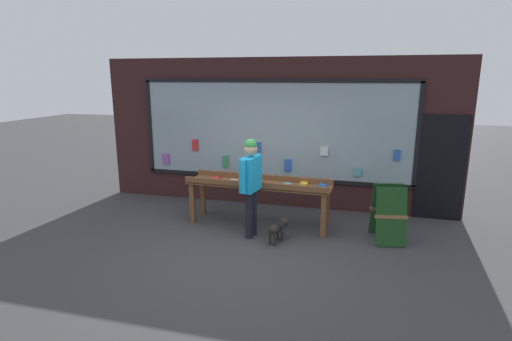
% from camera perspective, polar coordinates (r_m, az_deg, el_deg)
% --- Properties ---
extents(ground_plane, '(40.00, 40.00, 0.00)m').
position_cam_1_polar(ground_plane, '(6.91, -1.82, -10.70)').
color(ground_plane, '#38383A').
extents(shopfront_facade, '(7.77, 0.29, 3.20)m').
position_cam_1_polar(shopfront_facade, '(8.70, 2.90, 5.30)').
color(shopfront_facade, '#331919').
rests_on(shopfront_facade, ground_plane).
extents(display_table_main, '(2.77, 0.75, 0.93)m').
position_cam_1_polar(display_table_main, '(7.59, 0.37, -2.38)').
color(display_table_main, brown).
rests_on(display_table_main, ground_plane).
extents(person_browsing, '(0.30, 0.68, 1.77)m').
position_cam_1_polar(person_browsing, '(6.96, -0.75, -1.31)').
color(person_browsing, black).
rests_on(person_browsing, ground_plane).
extents(small_dog, '(0.34, 0.57, 0.39)m').
position_cam_1_polar(small_dog, '(6.96, 3.07, -8.10)').
color(small_dog, black).
rests_on(small_dog, ground_plane).
extents(sandwich_board_sign, '(0.61, 0.74, 1.00)m').
position_cam_1_polar(sandwich_board_sign, '(7.32, 18.36, -5.75)').
color(sandwich_board_sign, '#193F19').
rests_on(sandwich_board_sign, ground_plane).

